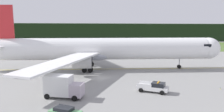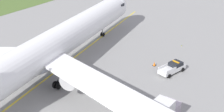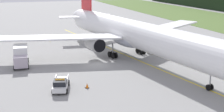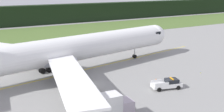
% 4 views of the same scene
% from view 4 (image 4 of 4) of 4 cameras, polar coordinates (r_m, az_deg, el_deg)
% --- Properties ---
extents(ground, '(320.00, 320.00, 0.00)m').
position_cam_4_polar(ground, '(51.25, -4.44, -5.96)').
color(ground, gray).
extents(grass_verge, '(320.00, 33.77, 0.04)m').
position_cam_4_polar(grass_verge, '(107.72, -18.85, 4.15)').
color(grass_verge, '#4C672D').
rests_on(grass_verge, ground).
extents(distant_tree_line, '(288.00, 6.72, 9.06)m').
position_cam_4_polar(distant_tree_line, '(131.75, -21.32, 7.68)').
color(distant_tree_line, black).
rests_on(distant_tree_line, ground).
extents(taxiway_centerline_main, '(80.73, 14.38, 0.01)m').
position_cam_4_polar(taxiway_centerline_main, '(58.16, -9.03, -3.59)').
color(taxiway_centerline_main, yellow).
rests_on(taxiway_centerline_main, ground).
extents(airliner, '(60.95, 51.26, 15.74)m').
position_cam_4_polar(airliner, '(56.52, -9.76, 1.11)').
color(airliner, white).
rests_on(airliner, ground).
extents(ops_pickup_truck, '(5.71, 3.31, 1.94)m').
position_cam_4_polar(ops_pickup_truck, '(49.82, 11.54, -5.73)').
color(ops_pickup_truck, silver).
rests_on(ops_pickup_truck, ground).
extents(catering_truck, '(6.33, 3.01, 3.86)m').
position_cam_4_polar(catering_truck, '(37.69, -0.56, -10.54)').
color(catering_truck, '#B0A3B2').
rests_on(catering_truck, ground).
extents(apron_cone, '(0.60, 0.60, 0.75)m').
position_cam_4_polar(apron_cone, '(53.02, 9.17, -4.98)').
color(apron_cone, black).
rests_on(apron_cone, ground).
extents(taxiway_edge_light_east, '(0.12, 0.12, 0.37)m').
position_cam_4_polar(taxiway_edge_light_east, '(60.38, 18.03, -3.27)').
color(taxiway_edge_light_east, yellow).
rests_on(taxiway_edge_light_east, ground).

